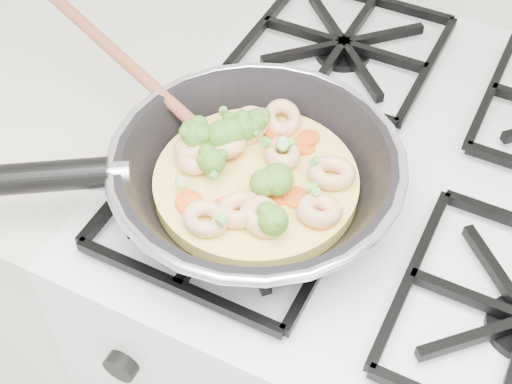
% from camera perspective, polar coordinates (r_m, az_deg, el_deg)
% --- Properties ---
extents(stove, '(0.60, 0.60, 0.92)m').
position_cam_1_polar(stove, '(1.17, 8.98, -13.24)').
color(stove, white).
rests_on(stove, ground).
extents(skillet, '(0.46, 0.33, 0.10)m').
position_cam_1_polar(skillet, '(0.71, -0.56, 1.53)').
color(skillet, black).
rests_on(skillet, stove).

